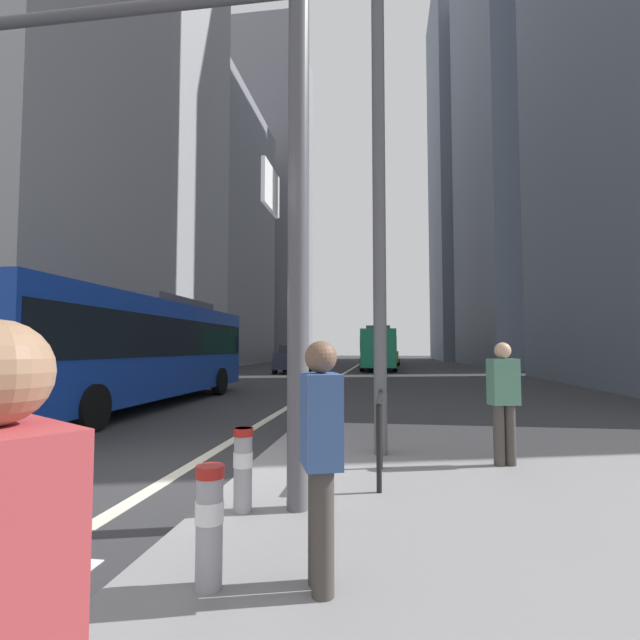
{
  "coord_description": "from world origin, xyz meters",
  "views": [
    {
      "loc": [
        2.89,
        -6.07,
        1.75
      ],
      "look_at": [
        -2.51,
        31.86,
        4.04
      ],
      "focal_mm": 26.23,
      "sensor_mm": 36.0,
      "label": 1
    }
  ],
  "objects_px": {
    "street_lamp_post": "(378,123)",
    "bollard_left": "(209,519)",
    "car_oncoming_mid": "(293,359)",
    "pedestrian_walking": "(321,450)",
    "car_receding_far": "(383,355)",
    "car_receding_near": "(389,355)",
    "traffic_signal_gantry": "(117,134)",
    "car_oncoming_far": "(306,354)",
    "city_bus_blue_oncoming": "(137,345)",
    "city_bus_red_receding": "(378,347)",
    "bollard_right": "(243,465)",
    "city_bus_red_distant": "(381,347)",
    "pedestrian_far": "(504,397)"
  },
  "relations": [
    {
      "from": "car_receding_near",
      "to": "pedestrian_walking",
      "type": "bearing_deg",
      "value": -90.83
    },
    {
      "from": "street_lamp_post",
      "to": "car_receding_near",
      "type": "bearing_deg",
      "value": 89.58
    },
    {
      "from": "bollard_left",
      "to": "car_receding_far",
      "type": "bearing_deg",
      "value": 88.95
    },
    {
      "from": "city_bus_blue_oncoming",
      "to": "bollard_right",
      "type": "distance_m",
      "value": 10.39
    },
    {
      "from": "pedestrian_far",
      "to": "street_lamp_post",
      "type": "bearing_deg",
      "value": 166.09
    },
    {
      "from": "car_receding_near",
      "to": "city_bus_blue_oncoming",
      "type": "bearing_deg",
      "value": -102.24
    },
    {
      "from": "bollard_right",
      "to": "pedestrian_walking",
      "type": "distance_m",
      "value": 1.73
    },
    {
      "from": "car_receding_near",
      "to": "pedestrian_far",
      "type": "relative_size",
      "value": 2.49
    },
    {
      "from": "car_oncoming_far",
      "to": "street_lamp_post",
      "type": "height_order",
      "value": "street_lamp_post"
    },
    {
      "from": "city_bus_red_receding",
      "to": "bollard_right",
      "type": "xyz_separation_m",
      "value": [
        -0.73,
        -33.6,
        -1.23
      ]
    },
    {
      "from": "car_oncoming_mid",
      "to": "traffic_signal_gantry",
      "type": "bearing_deg",
      "value": -82.64
    },
    {
      "from": "bollard_left",
      "to": "bollard_right",
      "type": "relative_size",
      "value": 0.99
    },
    {
      "from": "street_lamp_post",
      "to": "bollard_right",
      "type": "xyz_separation_m",
      "value": [
        -1.31,
        -2.67,
        -4.68
      ]
    },
    {
      "from": "bollard_left",
      "to": "pedestrian_walking",
      "type": "xyz_separation_m",
      "value": [
        0.75,
        0.08,
        0.46
      ]
    },
    {
      "from": "traffic_signal_gantry",
      "to": "bollard_left",
      "type": "xyz_separation_m",
      "value": [
        1.74,
        -1.57,
        -3.51
      ]
    },
    {
      "from": "car_receding_far",
      "to": "car_oncoming_mid",
      "type": "bearing_deg",
      "value": -111.41
    },
    {
      "from": "car_oncoming_mid",
      "to": "bollard_left",
      "type": "distance_m",
      "value": 29.33
    },
    {
      "from": "street_lamp_post",
      "to": "pedestrian_far",
      "type": "relative_size",
      "value": 4.77
    },
    {
      "from": "city_bus_blue_oncoming",
      "to": "car_receding_near",
      "type": "xyz_separation_m",
      "value": [
        7.55,
        34.78,
        -0.85
      ]
    },
    {
      "from": "car_oncoming_far",
      "to": "pedestrian_walking",
      "type": "height_order",
      "value": "car_oncoming_far"
    },
    {
      "from": "car_oncoming_mid",
      "to": "street_lamp_post",
      "type": "height_order",
      "value": "street_lamp_post"
    },
    {
      "from": "city_bus_blue_oncoming",
      "to": "car_oncoming_mid",
      "type": "bearing_deg",
      "value": 87.31
    },
    {
      "from": "city_bus_blue_oncoming",
      "to": "city_bus_red_receding",
      "type": "relative_size",
      "value": 1.08
    },
    {
      "from": "car_receding_far",
      "to": "bollard_right",
      "type": "height_order",
      "value": "car_receding_far"
    },
    {
      "from": "city_bus_red_distant",
      "to": "bollard_left",
      "type": "distance_m",
      "value": 54.43
    },
    {
      "from": "car_receding_near",
      "to": "pedestrian_walking",
      "type": "xyz_separation_m",
      "value": [
        -0.65,
        -44.58,
        0.07
      ]
    },
    {
      "from": "bollard_left",
      "to": "city_bus_red_distant",
      "type": "bearing_deg",
      "value": 89.41
    },
    {
      "from": "car_receding_near",
      "to": "street_lamp_post",
      "type": "distance_m",
      "value": 40.78
    },
    {
      "from": "city_bus_blue_oncoming",
      "to": "car_receding_far",
      "type": "xyz_separation_m",
      "value": [
        6.96,
        34.45,
        -0.85
      ]
    },
    {
      "from": "car_receding_near",
      "to": "bollard_left",
      "type": "distance_m",
      "value": 44.68
    },
    {
      "from": "city_bus_blue_oncoming",
      "to": "bollard_right",
      "type": "xyz_separation_m",
      "value": [
        5.93,
        -8.44,
        -1.23
      ]
    },
    {
      "from": "car_oncoming_far",
      "to": "city_bus_blue_oncoming",
      "type": "bearing_deg",
      "value": -86.56
    },
    {
      "from": "car_receding_far",
      "to": "pedestrian_far",
      "type": "relative_size",
      "value": 2.75
    },
    {
      "from": "city_bus_red_distant",
      "to": "car_oncoming_far",
      "type": "xyz_separation_m",
      "value": [
        -9.46,
        1.03,
        -0.85
      ]
    },
    {
      "from": "city_bus_red_distant",
      "to": "car_oncoming_mid",
      "type": "height_order",
      "value": "city_bus_red_distant"
    },
    {
      "from": "car_receding_near",
      "to": "car_receding_far",
      "type": "xyz_separation_m",
      "value": [
        -0.58,
        -0.32,
        0.0
      ]
    },
    {
      "from": "traffic_signal_gantry",
      "to": "car_oncoming_far",
      "type": "bearing_deg",
      "value": 97.57
    },
    {
      "from": "street_lamp_post",
      "to": "bollard_left",
      "type": "xyz_separation_m",
      "value": [
        -1.1,
        -4.11,
        -4.68
      ]
    },
    {
      "from": "traffic_signal_gantry",
      "to": "street_lamp_post",
      "type": "relative_size",
      "value": 0.77
    },
    {
      "from": "car_oncoming_mid",
      "to": "city_bus_red_distant",
      "type": "bearing_deg",
      "value": 77.16
    },
    {
      "from": "bollard_right",
      "to": "pedestrian_walking",
      "type": "height_order",
      "value": "pedestrian_walking"
    },
    {
      "from": "car_oncoming_far",
      "to": "bollard_right",
      "type": "distance_m",
      "value": 54.7
    },
    {
      "from": "car_receding_far",
      "to": "pedestrian_walking",
      "type": "height_order",
      "value": "car_receding_far"
    },
    {
      "from": "car_oncoming_mid",
      "to": "pedestrian_walking",
      "type": "bearing_deg",
      "value": -78.2
    },
    {
      "from": "city_bus_red_receding",
      "to": "bollard_right",
      "type": "bearing_deg",
      "value": -91.25
    },
    {
      "from": "city_bus_red_distant",
      "to": "car_receding_far",
      "type": "relative_size",
      "value": 2.34
    },
    {
      "from": "street_lamp_post",
      "to": "traffic_signal_gantry",
      "type": "bearing_deg",
      "value": -138.16
    },
    {
      "from": "car_receding_far",
      "to": "bollard_left",
      "type": "bearing_deg",
      "value": -91.05
    },
    {
      "from": "car_oncoming_mid",
      "to": "car_oncoming_far",
      "type": "height_order",
      "value": "same"
    },
    {
      "from": "pedestrian_walking",
      "to": "pedestrian_far",
      "type": "distance_m",
      "value": 4.14
    }
  ]
}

